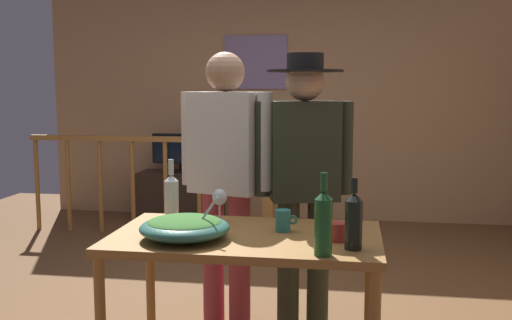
{
  "coord_description": "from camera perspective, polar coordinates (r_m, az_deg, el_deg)",
  "views": [
    {
      "loc": [
        0.68,
        -3.63,
        1.48
      ],
      "look_at": [
        0.18,
        -0.52,
        1.08
      ],
      "focal_mm": 41.68,
      "sensor_mm": 36.0,
      "label": 1
    }
  ],
  "objects": [
    {
      "name": "stair_railing",
      "position": [
        5.84,
        -6.84,
        -1.41
      ],
      "size": [
        2.47,
        0.1,
        1.03
      ],
      "color": "#9E6B33",
      "rests_on": "ground_plane"
    },
    {
      "name": "framed_picture",
      "position": [
        6.57,
        -0.04,
        9.35
      ],
      "size": [
        0.69,
        0.03,
        0.58
      ],
      "primitive_type": "cube",
      "color": "#8374A2"
    },
    {
      "name": "wine_bottle_green",
      "position": [
        2.55,
        6.48,
        -5.9
      ],
      "size": [
        0.08,
        0.08,
        0.36
      ],
      "color": "#1E5628",
      "rests_on": "serving_table"
    },
    {
      "name": "ground_plane",
      "position": [
        3.98,
        -1.48,
        -14.62
      ],
      "size": [
        7.58,
        7.58,
        0.0
      ],
      "primitive_type": "plane",
      "color": "brown"
    },
    {
      "name": "wine_bottle_clear",
      "position": [
        3.28,
        -8.11,
        -3.34
      ],
      "size": [
        0.08,
        0.08,
        0.32
      ],
      "color": "silver",
      "rests_on": "serving_table"
    },
    {
      "name": "serving_table",
      "position": [
        2.94,
        -0.99,
        -8.57
      ],
      "size": [
        1.31,
        0.76,
        0.76
      ],
      "color": "#9E6B33",
      "rests_on": "ground_plane"
    },
    {
      "name": "salad_bowl",
      "position": [
        2.84,
        -6.87,
        -6.36
      ],
      "size": [
        0.43,
        0.43,
        0.22
      ],
      "color": "#337060",
      "rests_on": "serving_table"
    },
    {
      "name": "back_wall",
      "position": [
        6.58,
        3.16,
        5.59
      ],
      "size": [
        5.44,
        0.1,
        2.58
      ],
      "primitive_type": "cube",
      "color": "tan",
      "rests_on": "ground_plane"
    },
    {
      "name": "mug_teal",
      "position": [
        2.96,
        2.65,
        -5.83
      ],
      "size": [
        0.11,
        0.08,
        0.11
      ],
      "color": "teal",
      "rests_on": "serving_table"
    },
    {
      "name": "person_standing_right",
      "position": [
        3.47,
        4.64,
        -0.88
      ],
      "size": [
        0.56,
        0.44,
        1.66
      ],
      "rotation": [
        0.0,
        0.0,
        3.43
      ],
      "color": "#2D3323",
      "rests_on": "ground_plane"
    },
    {
      "name": "tv_console",
      "position": [
        6.57,
        -7.22,
        -3.46
      ],
      "size": [
        0.9,
        0.4,
        0.53
      ],
      "primitive_type": "cube",
      "color": "#38281E",
      "rests_on": "ground_plane"
    },
    {
      "name": "person_standing_left",
      "position": [
        3.54,
        -2.92,
        -0.66
      ],
      "size": [
        0.58,
        0.33,
        1.67
      ],
      "rotation": [
        0.0,
        0.0,
        2.85
      ],
      "color": "#9E3842",
      "rests_on": "ground_plane"
    },
    {
      "name": "wine_glass",
      "position": [
        3.13,
        -3.51,
        -3.73
      ],
      "size": [
        0.08,
        0.08,
        0.18
      ],
      "color": "silver",
      "rests_on": "serving_table"
    },
    {
      "name": "wine_bottle_dark",
      "position": [
        2.66,
        9.35,
        -5.69
      ],
      "size": [
        0.08,
        0.08,
        0.32
      ],
      "color": "black",
      "rests_on": "serving_table"
    },
    {
      "name": "mug_red",
      "position": [
        2.81,
        7.85,
        -6.85
      ],
      "size": [
        0.12,
        0.08,
        0.09
      ],
      "color": "#B7332D",
      "rests_on": "serving_table"
    },
    {
      "name": "flat_screen_tv",
      "position": [
        6.46,
        -7.37,
        1.0
      ],
      "size": [
        0.59,
        0.12,
        0.42
      ],
      "color": "black",
      "rests_on": "tv_console"
    }
  ]
}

